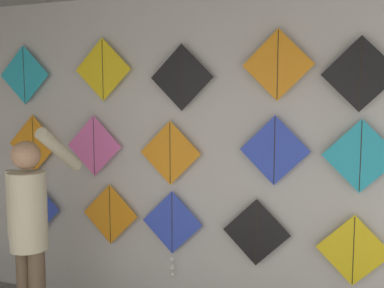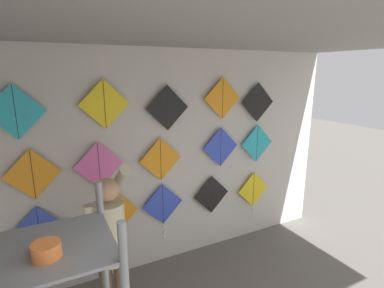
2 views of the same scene
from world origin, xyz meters
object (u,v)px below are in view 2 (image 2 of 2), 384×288
object	(u,v)px
shopkeeper	(111,243)
kite_9	(257,143)
kite_10	(15,112)
kite_14	(258,102)
kite_4	(253,192)
kite_6	(99,165)
kite_7	(161,159)
kite_12	(167,108)
kite_1	(116,213)
kite_11	(104,104)
kite_2	(163,207)
kite_13	(223,98)
kite_8	(221,147)
kite_3	(212,195)
kite_0	(39,230)
kite_5	(33,175)

from	to	relation	value
shopkeeper	kite_9	size ratio (longest dim) A/B	3.09
kite_10	kite_14	bearing A→B (deg)	0.00
kite_4	kite_6	xyz separation A→B (m)	(-2.24, 0.00, 0.76)
kite_7	kite_12	distance (m)	0.65
kite_4	kite_10	size ratio (longest dim) A/B	1.38
kite_14	kite_7	bearing A→B (deg)	180.00
kite_1	kite_7	world-z (taller)	kite_7
kite_1	kite_11	xyz separation A→B (m)	(-0.04, 0.00, 1.31)
kite_2	kite_4	bearing A→B (deg)	0.00
kite_10	kite_13	world-z (taller)	kite_13
kite_1	kite_7	xyz separation A→B (m)	(0.60, 0.00, 0.59)
kite_6	kite_7	distance (m)	0.75
kite_12	kite_8	bearing A→B (deg)	0.00
kite_8	kite_1	bearing A→B (deg)	180.00
kite_8	kite_10	size ratio (longest dim) A/B	1.00
kite_4	kite_11	xyz separation A→B (m)	(-2.13, 0.00, 1.44)
kite_6	kite_8	xyz separation A→B (m)	(1.63, 0.00, 0.02)
shopkeeper	kite_6	xyz separation A→B (m)	(0.08, 0.79, 0.52)
kite_3	kite_14	bearing A→B (deg)	0.00
kite_3	kite_10	xyz separation A→B (m)	(-2.24, 0.00, 1.31)
kite_2	kite_9	size ratio (longest dim) A/B	1.38
kite_2	kite_10	bearing A→B (deg)	179.96
kite_0	kite_8	xyz separation A→B (m)	(2.31, 0.00, 0.66)
kite_13	kite_4	bearing A→B (deg)	-0.10
kite_10	kite_13	size ratio (longest dim) A/B	1.00
kite_1	kite_9	size ratio (longest dim) A/B	1.00
kite_2	shopkeeper	bearing A→B (deg)	-136.58
kite_4	kite_9	distance (m)	0.76
kite_3	shopkeeper	bearing A→B (deg)	-153.22
kite_0	kite_10	distance (m)	1.29
shopkeeper	kite_0	world-z (taller)	shopkeeper
kite_6	kite_8	distance (m)	1.63
kite_4	kite_13	xyz separation A→B (m)	(-0.60, 0.00, 1.44)
kite_4	kite_3	bearing A→B (deg)	179.92
kite_3	kite_6	distance (m)	1.63
kite_5	kite_11	xyz separation A→B (m)	(0.78, 0.00, 0.69)
kite_9	kite_11	world-z (taller)	kite_11
kite_0	kite_9	distance (m)	3.01
kite_1	kite_7	size ratio (longest dim) A/B	1.00
kite_0	kite_13	bearing A→B (deg)	0.00
shopkeeper	kite_4	size ratio (longest dim) A/B	2.25
kite_4	kite_11	size ratio (longest dim) A/B	1.38
kite_9	kite_1	bearing A→B (deg)	180.00
kite_0	kite_1	world-z (taller)	kite_1
shopkeeper	kite_10	distance (m)	1.57
kite_2	kite_9	bearing A→B (deg)	0.04
kite_1	kite_3	size ratio (longest dim) A/B	1.00
kite_14	kite_11	bearing A→B (deg)	180.00
kite_0	kite_10	xyz separation A→B (m)	(-0.07, 0.00, 1.29)
kite_12	kite_13	bearing A→B (deg)	0.00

